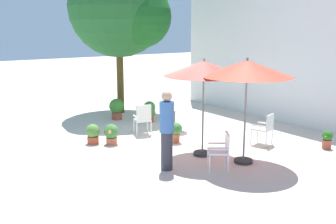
{
  "coord_description": "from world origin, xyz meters",
  "views": [
    {
      "loc": [
        8.71,
        -6.4,
        3.16
      ],
      "look_at": [
        0.0,
        -0.26,
        0.88
      ],
      "focal_mm": 43.25,
      "sensor_mm": 36.0,
      "label": 1
    }
  ],
  "objects_px": {
    "potted_plant_0": "(93,133)",
    "cafe_table_0": "(174,115)",
    "potted_plant_1": "(117,108)",
    "potted_plant_4": "(149,109)",
    "patio_chair_2": "(265,127)",
    "potted_plant_3": "(111,133)",
    "potted_plant_5": "(327,139)",
    "patio_umbrella_0": "(204,69)",
    "patio_chair_1": "(143,118)",
    "patio_umbrella_1": "(247,69)",
    "shade_tree": "(120,6)",
    "patio_chair_0": "(222,149)",
    "potted_plant_2": "(151,114)",
    "standing_person": "(167,129)",
    "potted_plant_6": "(176,131)"
  },
  "relations": [
    {
      "from": "shade_tree",
      "to": "potted_plant_3",
      "type": "xyz_separation_m",
      "value": [
        3.42,
        -2.24,
        -3.53
      ]
    },
    {
      "from": "patio_chair_0",
      "to": "potted_plant_5",
      "type": "bearing_deg",
      "value": 83.97
    },
    {
      "from": "patio_chair_0",
      "to": "patio_chair_1",
      "type": "distance_m",
      "value": 3.59
    },
    {
      "from": "patio_chair_1",
      "to": "patio_chair_2",
      "type": "distance_m",
      "value": 3.5
    },
    {
      "from": "potted_plant_2",
      "to": "potted_plant_3",
      "type": "distance_m",
      "value": 2.74
    },
    {
      "from": "patio_umbrella_0",
      "to": "potted_plant_3",
      "type": "relative_size",
      "value": 4.3
    },
    {
      "from": "patio_chair_2",
      "to": "potted_plant_6",
      "type": "xyz_separation_m",
      "value": [
        -1.55,
        -1.82,
        -0.16
      ]
    },
    {
      "from": "cafe_table_0",
      "to": "patio_chair_1",
      "type": "distance_m",
      "value": 1.03
    },
    {
      "from": "patio_chair_2",
      "to": "potted_plant_1",
      "type": "distance_m",
      "value": 5.32
    },
    {
      "from": "patio_chair_0",
      "to": "patio_chair_1",
      "type": "height_order",
      "value": "patio_chair_1"
    },
    {
      "from": "standing_person",
      "to": "potted_plant_0",
      "type": "bearing_deg",
      "value": -170.34
    },
    {
      "from": "patio_umbrella_1",
      "to": "patio_umbrella_0",
      "type": "bearing_deg",
      "value": -157.18
    },
    {
      "from": "potted_plant_0",
      "to": "potted_plant_5",
      "type": "distance_m",
      "value": 6.23
    },
    {
      "from": "potted_plant_0",
      "to": "potted_plant_2",
      "type": "bearing_deg",
      "value": 114.4
    },
    {
      "from": "potted_plant_2",
      "to": "potted_plant_4",
      "type": "relative_size",
      "value": 0.84
    },
    {
      "from": "patio_chair_1",
      "to": "potted_plant_3",
      "type": "distance_m",
      "value": 1.28
    },
    {
      "from": "potted_plant_0",
      "to": "potted_plant_5",
      "type": "xyz_separation_m",
      "value": [
        3.96,
        4.81,
        -0.03
      ]
    },
    {
      "from": "patio_chair_0",
      "to": "potted_plant_1",
      "type": "height_order",
      "value": "patio_chair_0"
    },
    {
      "from": "potted_plant_1",
      "to": "potted_plant_5",
      "type": "height_order",
      "value": "potted_plant_1"
    },
    {
      "from": "potted_plant_1",
      "to": "potted_plant_4",
      "type": "height_order",
      "value": "potted_plant_1"
    },
    {
      "from": "patio_chair_1",
      "to": "potted_plant_1",
      "type": "distance_m",
      "value": 2.25
    },
    {
      "from": "patio_umbrella_0",
      "to": "potted_plant_3",
      "type": "xyz_separation_m",
      "value": [
        -2.14,
        -1.41,
        -1.83
      ]
    },
    {
      "from": "patio_chair_1",
      "to": "potted_plant_1",
      "type": "relative_size",
      "value": 1.27
    },
    {
      "from": "patio_chair_0",
      "to": "patio_umbrella_0",
      "type": "bearing_deg",
      "value": 160.78
    },
    {
      "from": "patio_chair_2",
      "to": "potted_plant_0",
      "type": "distance_m",
      "value": 4.66
    },
    {
      "from": "potted_plant_4",
      "to": "shade_tree",
      "type": "bearing_deg",
      "value": -166.39
    },
    {
      "from": "patio_chair_2",
      "to": "potted_plant_2",
      "type": "distance_m",
      "value": 4.14
    },
    {
      "from": "potted_plant_1",
      "to": "potted_plant_6",
      "type": "bearing_deg",
      "value": -0.3
    },
    {
      "from": "potted_plant_3",
      "to": "potted_plant_6",
      "type": "relative_size",
      "value": 0.98
    },
    {
      "from": "patio_umbrella_0",
      "to": "potted_plant_6",
      "type": "bearing_deg",
      "value": 175.32
    },
    {
      "from": "cafe_table_0",
      "to": "patio_chair_0",
      "type": "relative_size",
      "value": 0.91
    },
    {
      "from": "patio_chair_0",
      "to": "potted_plant_5",
      "type": "relative_size",
      "value": 1.78
    },
    {
      "from": "patio_chair_1",
      "to": "potted_plant_2",
      "type": "distance_m",
      "value": 1.62
    },
    {
      "from": "potted_plant_2",
      "to": "patio_chair_0",
      "type": "bearing_deg",
      "value": -14.39
    },
    {
      "from": "patio_chair_2",
      "to": "potted_plant_4",
      "type": "bearing_deg",
      "value": -170.16
    },
    {
      "from": "patio_chair_2",
      "to": "potted_plant_3",
      "type": "relative_size",
      "value": 1.54
    },
    {
      "from": "patio_chair_2",
      "to": "cafe_table_0",
      "type": "bearing_deg",
      "value": -156.59
    },
    {
      "from": "potted_plant_4",
      "to": "patio_chair_1",
      "type": "bearing_deg",
      "value": -37.49
    },
    {
      "from": "patio_umbrella_0",
      "to": "patio_chair_2",
      "type": "bearing_deg",
      "value": 81.24
    },
    {
      "from": "patio_chair_2",
      "to": "potted_plant_5",
      "type": "distance_m",
      "value": 1.61
    },
    {
      "from": "shade_tree",
      "to": "patio_umbrella_1",
      "type": "height_order",
      "value": "shade_tree"
    },
    {
      "from": "patio_chair_1",
      "to": "potted_plant_3",
      "type": "relative_size",
      "value": 1.64
    },
    {
      "from": "patio_umbrella_1",
      "to": "shade_tree",
      "type": "bearing_deg",
      "value": 176.5
    },
    {
      "from": "potted_plant_3",
      "to": "potted_plant_4",
      "type": "xyz_separation_m",
      "value": [
        -2.09,
        2.56,
        0.03
      ]
    },
    {
      "from": "potted_plant_1",
      "to": "potted_plant_4",
      "type": "xyz_separation_m",
      "value": [
        0.48,
        1.02,
        -0.07
      ]
    },
    {
      "from": "shade_tree",
      "to": "potted_plant_3",
      "type": "distance_m",
      "value": 5.4
    },
    {
      "from": "potted_plant_6",
      "to": "standing_person",
      "type": "relative_size",
      "value": 0.32
    },
    {
      "from": "potted_plant_2",
      "to": "potted_plant_5",
      "type": "distance_m",
      "value": 5.59
    },
    {
      "from": "potted_plant_0",
      "to": "cafe_table_0",
      "type": "bearing_deg",
      "value": 85.51
    },
    {
      "from": "patio_chair_1",
      "to": "potted_plant_3",
      "type": "bearing_deg",
      "value": -74.35
    }
  ]
}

